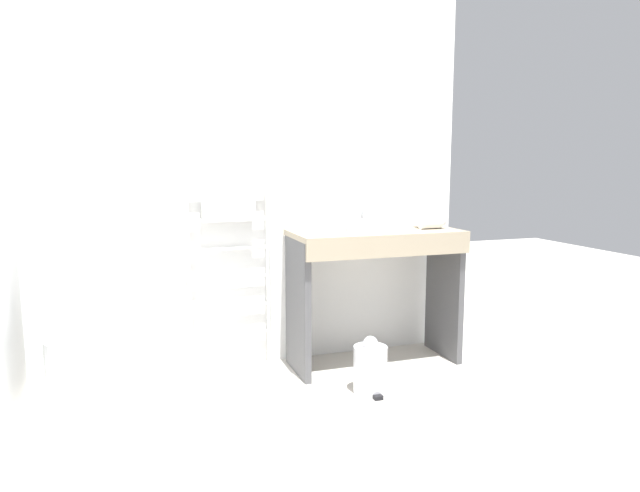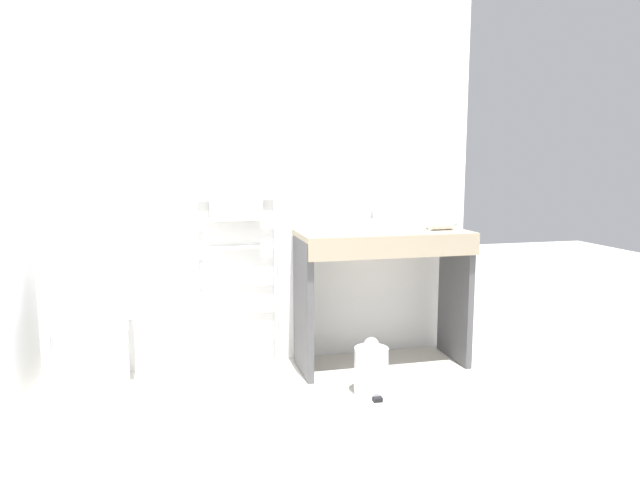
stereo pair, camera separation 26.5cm
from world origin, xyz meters
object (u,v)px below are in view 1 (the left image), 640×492
(toilet, at_px, (86,349))
(towel_radiator, at_px, (229,239))
(hair_dryer, at_px, (431,222))
(cup_near_wall, at_px, (303,223))
(trash_bin, at_px, (370,368))
(sink_basin, at_px, (374,225))
(cup_near_edge, at_px, (321,224))

(toilet, bearing_deg, towel_radiator, 21.85)
(toilet, xyz_separation_m, hair_dryer, (2.10, 0.09, 0.60))
(towel_radiator, xyz_separation_m, cup_near_wall, (0.47, -0.06, 0.09))
(cup_near_wall, distance_m, trash_bin, 1.00)
(toilet, distance_m, cup_near_wall, 1.46)
(toilet, relative_size, towel_radiator, 0.65)
(sink_basin, relative_size, trash_bin, 1.05)
(cup_near_wall, xyz_separation_m, hair_dryer, (0.81, -0.19, -0.00))
(towel_radiator, bearing_deg, cup_near_wall, -7.12)
(towel_radiator, distance_m, sink_basin, 0.91)
(towel_radiator, relative_size, hair_dryer, 5.94)
(toilet, distance_m, towel_radiator, 1.03)
(trash_bin, bearing_deg, toilet, 168.12)
(toilet, height_order, trash_bin, toilet)
(towel_radiator, height_order, hair_dryer, towel_radiator)
(toilet, relative_size, hair_dryer, 3.89)
(cup_near_wall, bearing_deg, cup_near_edge, -30.41)
(sink_basin, height_order, cup_near_edge, cup_near_edge)
(toilet, bearing_deg, cup_near_edge, 8.85)
(cup_near_edge, relative_size, trash_bin, 0.24)
(cup_near_wall, bearing_deg, towel_radiator, 172.88)
(toilet, relative_size, sink_basin, 2.23)
(cup_near_wall, xyz_separation_m, trash_bin, (0.21, -0.59, -0.77))
(sink_basin, height_order, trash_bin, sink_basin)
(hair_dryer, bearing_deg, toilet, -177.64)
(cup_near_wall, height_order, trash_bin, cup_near_wall)
(towel_radiator, distance_m, cup_near_edge, 0.58)
(sink_basin, height_order, hair_dryer, hair_dryer)
(hair_dryer, bearing_deg, cup_near_wall, 166.79)
(toilet, relative_size, trash_bin, 2.34)
(towel_radiator, distance_m, cup_near_wall, 0.48)
(cup_near_edge, bearing_deg, cup_near_wall, 149.59)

